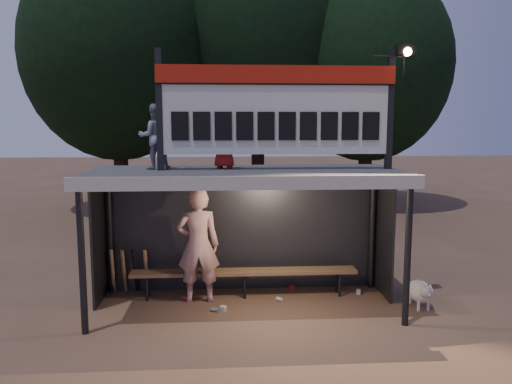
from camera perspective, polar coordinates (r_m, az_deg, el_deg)
ground at (r=8.59m, az=-1.19°, el=-13.04°), size 80.00×80.00×0.00m
player at (r=8.64m, az=-6.62°, el=-6.06°), size 0.74×0.50×1.99m
child_a at (r=8.30m, az=-11.53°, el=6.22°), size 0.60×0.52×1.06m
child_b at (r=8.26m, az=-3.63°, el=5.82°), size 0.51×0.40×0.91m
dugout_shelter at (r=8.36m, az=-1.30°, el=-0.52°), size 5.10×2.08×2.32m
scoreboard_assembly at (r=8.07m, az=2.76°, el=9.70°), size 4.10×0.27×1.99m
bench at (r=8.97m, az=-1.35°, el=-9.21°), size 4.00×0.35×0.48m
tree_left at (r=18.56m, az=-15.60°, el=15.08°), size 6.46×6.46×9.27m
tree_mid at (r=19.82m, az=0.22°, el=16.77°), size 7.22×7.22×10.36m
tree_right at (r=19.40m, az=12.67°, el=13.87°), size 6.08×6.08×8.72m
dog at (r=8.92m, az=18.29°, el=-10.75°), size 0.36×0.81×0.49m
bats at (r=9.38m, az=-14.25°, el=-8.71°), size 0.68×0.35×0.84m
litter at (r=8.87m, az=0.63°, el=-12.09°), size 3.23×1.12×0.08m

